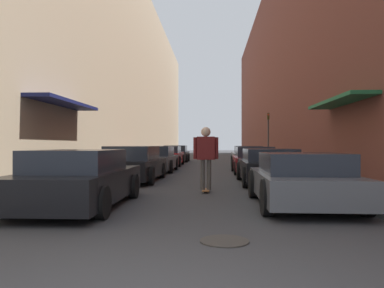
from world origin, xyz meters
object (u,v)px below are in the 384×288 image
object	(u,v)px
skateboarder	(206,152)
manhole_cover	(224,241)
parked_car_right_0	(301,180)
parked_car_right_1	(269,166)
parked_car_left_3	(168,156)
parked_car_right_3	(248,157)
parked_car_left_0	(80,179)
parked_car_left_1	(134,164)
traffic_light	(268,132)
parked_car_right_2	(254,160)
parked_car_left_2	(157,159)
parked_car_left_4	(176,154)

from	to	relation	value
skateboarder	manhole_cover	xyz separation A→B (m)	(0.36, -5.50, -1.16)
parked_car_right_0	parked_car_right_1	xyz separation A→B (m)	(-0.00, 4.84, 0.02)
parked_car_left_3	parked_car_right_3	bearing A→B (deg)	-16.43
parked_car_left_0	parked_car_right_0	world-z (taller)	parked_car_left_0
parked_car_left_0	parked_car_left_1	distance (m)	5.89
parked_car_right_0	parked_car_right_1	world-z (taller)	parked_car_right_1
parked_car_right_3	traffic_light	xyz separation A→B (m)	(1.73, 3.32, 1.62)
parked_car_left_3	parked_car_right_0	world-z (taller)	parked_car_left_3
traffic_light	parked_car_right_2	bearing A→B (deg)	-102.96
parked_car_left_1	skateboarder	world-z (taller)	skateboarder
parked_car_left_1	parked_car_right_0	size ratio (longest dim) A/B	1.17
parked_car_right_0	traffic_light	world-z (taller)	traffic_light
parked_car_left_0	parked_car_left_2	size ratio (longest dim) A/B	1.00
parked_car_left_3	parked_car_right_3	world-z (taller)	parked_car_right_3
parked_car_left_2	parked_car_right_2	size ratio (longest dim) A/B	1.12
parked_car_right_2	manhole_cover	world-z (taller)	parked_car_right_2
parked_car_left_3	skateboarder	distance (m)	13.90
traffic_light	parked_car_right_3	bearing A→B (deg)	-117.51
parked_car_right_2	parked_car_right_3	xyz separation A→B (m)	(0.15, 4.86, 0.02)
parked_car_left_1	parked_car_right_1	size ratio (longest dim) A/B	1.06
parked_car_left_0	traffic_light	distance (m)	19.49
parked_car_right_1	skateboarder	distance (m)	3.32
parked_car_right_2	parked_car_right_3	size ratio (longest dim) A/B	0.99
parked_car_right_3	skateboarder	size ratio (longest dim) A/B	2.11
parked_car_right_1	manhole_cover	size ratio (longest dim) A/B	6.34
parked_car_right_0	parked_car_right_2	world-z (taller)	parked_car_right_2
parked_car_right_2	traffic_light	world-z (taller)	traffic_light
skateboarder	parked_car_right_3	bearing A→B (deg)	79.09
parked_car_left_1	parked_car_right_2	world-z (taller)	parked_car_left_1
parked_car_left_2	parked_car_right_0	distance (m)	11.70
parked_car_left_4	parked_car_right_2	xyz separation A→B (m)	(4.95, -12.03, -0.02)
parked_car_left_2	traffic_light	distance (m)	9.97
parked_car_left_2	parked_car_left_3	world-z (taller)	parked_car_left_2
parked_car_left_3	parked_car_left_4	bearing A→B (deg)	90.15
parked_car_left_3	traffic_light	size ratio (longest dim) A/B	1.33
parked_car_left_0	parked_car_left_2	distance (m)	11.03
parked_car_left_0	parked_car_left_3	size ratio (longest dim) A/B	0.96
manhole_cover	parked_car_right_1	bearing A→B (deg)	77.24
parked_car_left_4	parked_car_right_2	distance (m)	13.01
parked_car_left_4	parked_car_right_0	xyz separation A→B (m)	(4.94, -21.66, -0.04)
manhole_cover	parked_car_left_2	bearing A→B (deg)	102.45
parked_car_left_4	skateboarder	bearing A→B (deg)	-81.83
manhole_cover	skateboarder	bearing A→B (deg)	93.78
parked_car_right_0	parked_car_right_2	distance (m)	9.63
manhole_cover	parked_car_right_0	bearing A→B (deg)	59.98
manhole_cover	parked_car_left_3	bearing A→B (deg)	99.25
manhole_cover	traffic_light	world-z (taller)	traffic_light
parked_car_left_2	parked_car_right_3	distance (m)	6.32
parked_car_left_1	parked_car_right_3	bearing A→B (deg)	60.37
parked_car_right_0	parked_car_left_3	bearing A→B (deg)	107.11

